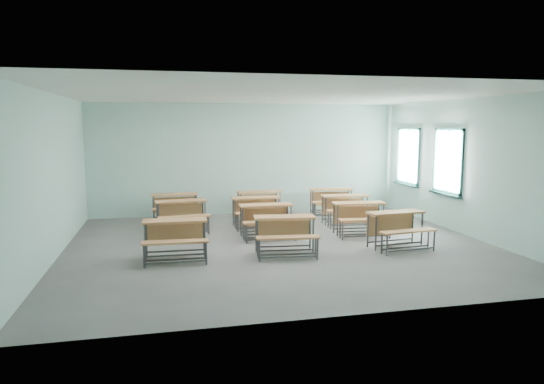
{
  "coord_description": "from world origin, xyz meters",
  "views": [
    {
      "loc": [
        -2.43,
        -9.92,
        2.57
      ],
      "look_at": [
        0.09,
        1.2,
        1.0
      ],
      "focal_mm": 32.0,
      "sensor_mm": 36.0,
      "label": 1
    }
  ],
  "objects_px": {
    "desk_unit_r2c2": "(346,205)",
    "desk_unit_r0c1": "(285,229)",
    "desk_unit_r1c2": "(360,213)",
    "desk_unit_r2c1": "(257,207)",
    "desk_unit_r0c2": "(398,224)",
    "desk_unit_r3c0": "(175,203)",
    "desk_unit_r0c0": "(175,234)",
    "desk_unit_r2c0": "(182,211)",
    "desk_unit_r3c1": "(260,201)",
    "desk_unit_r1c1": "(267,216)",
    "desk_unit_r3c2": "(332,198)"
  },
  "relations": [
    {
      "from": "desk_unit_r2c2",
      "to": "desk_unit_r0c1",
      "type": "bearing_deg",
      "value": -129.21
    },
    {
      "from": "desk_unit_r1c2",
      "to": "desk_unit_r2c1",
      "type": "xyz_separation_m",
      "value": [
        -2.21,
        1.43,
        0.0
      ]
    },
    {
      "from": "desk_unit_r0c2",
      "to": "desk_unit_r3c0",
      "type": "xyz_separation_m",
      "value": [
        -4.51,
        3.8,
        0.0
      ]
    },
    {
      "from": "desk_unit_r3c0",
      "to": "desk_unit_r1c2",
      "type": "bearing_deg",
      "value": -32.33
    },
    {
      "from": "desk_unit_r0c0",
      "to": "desk_unit_r0c2",
      "type": "relative_size",
      "value": 0.95
    },
    {
      "from": "desk_unit_r1c2",
      "to": "desk_unit_r2c0",
      "type": "distance_m",
      "value": 4.28
    },
    {
      "from": "desk_unit_r0c2",
      "to": "desk_unit_r2c2",
      "type": "distance_m",
      "value": 2.56
    },
    {
      "from": "desk_unit_r2c2",
      "to": "desk_unit_r3c0",
      "type": "xyz_separation_m",
      "value": [
        -4.35,
        1.24,
        0.0
      ]
    },
    {
      "from": "desk_unit_r3c1",
      "to": "desk_unit_r0c0",
      "type": "bearing_deg",
      "value": -127.04
    },
    {
      "from": "desk_unit_r0c1",
      "to": "desk_unit_r2c2",
      "type": "height_order",
      "value": "same"
    },
    {
      "from": "desk_unit_r2c2",
      "to": "desk_unit_r2c1",
      "type": "bearing_deg",
      "value": 177.66
    },
    {
      "from": "desk_unit_r0c1",
      "to": "desk_unit_r1c1",
      "type": "height_order",
      "value": "same"
    },
    {
      "from": "desk_unit_r2c0",
      "to": "desk_unit_r2c1",
      "type": "relative_size",
      "value": 1.06
    },
    {
      "from": "desk_unit_r2c1",
      "to": "desk_unit_r3c1",
      "type": "height_order",
      "value": "same"
    },
    {
      "from": "desk_unit_r1c2",
      "to": "desk_unit_r3c2",
      "type": "distance_m",
      "value": 2.57
    },
    {
      "from": "desk_unit_r0c2",
      "to": "desk_unit_r2c2",
      "type": "relative_size",
      "value": 1.04
    },
    {
      "from": "desk_unit_r0c0",
      "to": "desk_unit_r3c0",
      "type": "height_order",
      "value": "same"
    },
    {
      "from": "desk_unit_r2c2",
      "to": "desk_unit_r0c2",
      "type": "bearing_deg",
      "value": -83.69
    },
    {
      "from": "desk_unit_r2c1",
      "to": "desk_unit_r2c2",
      "type": "xyz_separation_m",
      "value": [
        2.34,
        -0.21,
        0.0
      ]
    },
    {
      "from": "desk_unit_r2c1",
      "to": "desk_unit_r3c1",
      "type": "distance_m",
      "value": 1.06
    },
    {
      "from": "desk_unit_r0c2",
      "to": "desk_unit_r2c2",
      "type": "xyz_separation_m",
      "value": [
        -0.16,
        2.56,
        0.0
      ]
    },
    {
      "from": "desk_unit_r3c0",
      "to": "desk_unit_r3c1",
      "type": "relative_size",
      "value": 0.98
    },
    {
      "from": "desk_unit_r1c2",
      "to": "desk_unit_r3c1",
      "type": "xyz_separation_m",
      "value": [
        -1.91,
        2.45,
        0.0
      ]
    },
    {
      "from": "desk_unit_r2c0",
      "to": "desk_unit_r0c2",
      "type": "bearing_deg",
      "value": -36.74
    },
    {
      "from": "desk_unit_r1c2",
      "to": "desk_unit_r3c0",
      "type": "xyz_separation_m",
      "value": [
        -4.22,
        2.46,
        0.0
      ]
    },
    {
      "from": "desk_unit_r0c2",
      "to": "desk_unit_r3c0",
      "type": "distance_m",
      "value": 5.89
    },
    {
      "from": "desk_unit_r2c1",
      "to": "desk_unit_r3c0",
      "type": "xyz_separation_m",
      "value": [
        -2.01,
        1.03,
        0.0
      ]
    },
    {
      "from": "desk_unit_r2c0",
      "to": "desk_unit_r3c0",
      "type": "height_order",
      "value": "same"
    },
    {
      "from": "desk_unit_r2c1",
      "to": "desk_unit_r3c2",
      "type": "relative_size",
      "value": 0.93
    },
    {
      "from": "desk_unit_r0c0",
      "to": "desk_unit_r0c2",
      "type": "bearing_deg",
      "value": 0.27
    },
    {
      "from": "desk_unit_r2c1",
      "to": "desk_unit_r3c0",
      "type": "bearing_deg",
      "value": 152.59
    },
    {
      "from": "desk_unit_r1c1",
      "to": "desk_unit_r1c2",
      "type": "height_order",
      "value": "same"
    },
    {
      "from": "desk_unit_r2c2",
      "to": "desk_unit_r0c0",
      "type": "bearing_deg",
      "value": -148.49
    },
    {
      "from": "desk_unit_r3c1",
      "to": "desk_unit_r3c2",
      "type": "height_order",
      "value": "same"
    },
    {
      "from": "desk_unit_r2c0",
      "to": "desk_unit_r3c2",
      "type": "distance_m",
      "value": 4.48
    },
    {
      "from": "desk_unit_r3c0",
      "to": "desk_unit_r3c2",
      "type": "distance_m",
      "value": 4.43
    },
    {
      "from": "desk_unit_r3c2",
      "to": "desk_unit_r2c1",
      "type": "bearing_deg",
      "value": -147.23
    },
    {
      "from": "desk_unit_r1c2",
      "to": "desk_unit_r3c1",
      "type": "distance_m",
      "value": 3.11
    },
    {
      "from": "desk_unit_r0c1",
      "to": "desk_unit_r3c2",
      "type": "distance_m",
      "value": 4.54
    },
    {
      "from": "desk_unit_r2c1",
      "to": "desk_unit_r0c0",
      "type": "bearing_deg",
      "value": -128.73
    },
    {
      "from": "desk_unit_r0c1",
      "to": "desk_unit_r3c1",
      "type": "relative_size",
      "value": 1.02
    },
    {
      "from": "desk_unit_r0c0",
      "to": "desk_unit_r2c2",
      "type": "relative_size",
      "value": 0.99
    },
    {
      "from": "desk_unit_r2c1",
      "to": "desk_unit_r2c0",
      "type": "bearing_deg",
      "value": -175.09
    },
    {
      "from": "desk_unit_r1c1",
      "to": "desk_unit_r0c0",
      "type": "bearing_deg",
      "value": -146.16
    },
    {
      "from": "desk_unit_r2c0",
      "to": "desk_unit_r3c2",
      "type": "relative_size",
      "value": 0.99
    },
    {
      "from": "desk_unit_r3c2",
      "to": "desk_unit_r1c2",
      "type": "bearing_deg",
      "value": -86.9
    },
    {
      "from": "desk_unit_r1c1",
      "to": "desk_unit_r3c1",
      "type": "relative_size",
      "value": 0.96
    },
    {
      "from": "desk_unit_r0c2",
      "to": "desk_unit_r2c1",
      "type": "distance_m",
      "value": 3.73
    },
    {
      "from": "desk_unit_r0c2",
      "to": "desk_unit_r3c0",
      "type": "height_order",
      "value": "same"
    },
    {
      "from": "desk_unit_r0c0",
      "to": "desk_unit_r2c2",
      "type": "xyz_separation_m",
      "value": [
        4.44,
        2.44,
        0.0
      ]
    }
  ]
}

